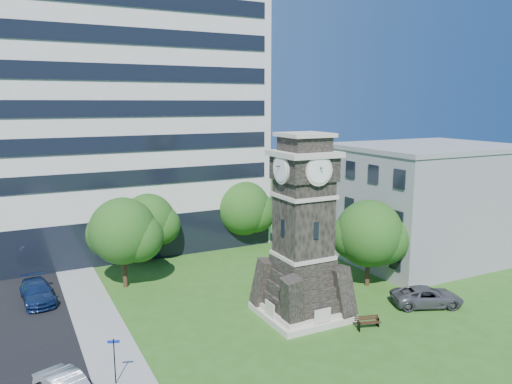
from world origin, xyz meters
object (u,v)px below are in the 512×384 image
clock_tower (303,239)px  park_bench (368,322)px  car_east_lot (427,296)px  street_sign (114,356)px  car_street_north (37,292)px

clock_tower → park_bench: clock_tower is taller
car_east_lot → park_bench: size_ratio=3.08×
car_east_lot → clock_tower: bearing=95.4°
clock_tower → street_sign: 13.78m
car_street_north → car_east_lot: car_street_north is taller
car_east_lot → park_bench: (-6.01, -0.94, -0.25)m
car_street_north → car_east_lot: bearing=-32.5°
street_sign → car_street_north: bearing=121.9°
park_bench → street_sign: bearing=-166.1°
clock_tower → car_street_north: size_ratio=2.46×
car_street_north → car_east_lot: 27.74m
clock_tower → car_street_north: bearing=146.4°
car_east_lot → car_street_north: bearing=84.3°
clock_tower → car_east_lot: (8.65, -2.69, -4.60)m
clock_tower → park_bench: 6.61m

